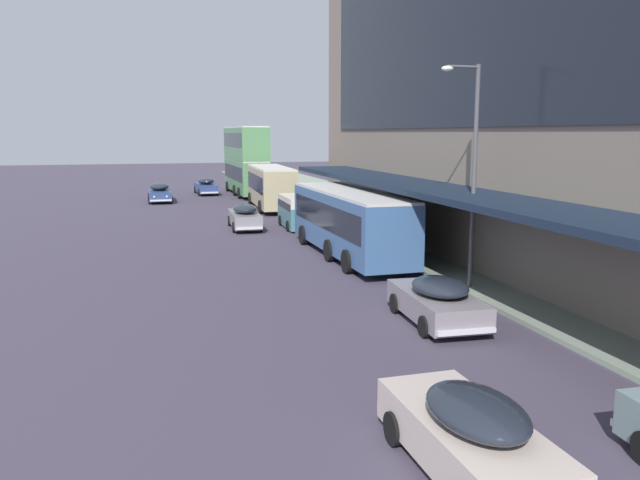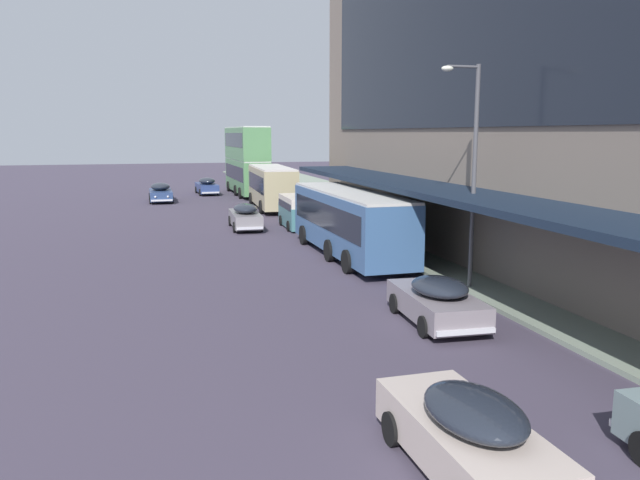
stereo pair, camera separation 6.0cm
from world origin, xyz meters
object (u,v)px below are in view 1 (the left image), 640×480
(sedan_oncoming_front, at_px, (206,186))
(sedan_lead_mid, at_px, (437,300))
(transit_bus_kerbside_far, at_px, (245,158))
(street_lamp, at_px, (471,162))
(sedan_second_near, at_px, (160,193))
(vw_van, at_px, (298,210))
(transit_bus_kerbside_rear, at_px, (349,219))
(sedan_trailing_near, at_px, (245,216))
(sedan_far_back, at_px, (470,434))
(transit_bus_kerbside_front, at_px, (271,185))

(sedan_oncoming_front, bearing_deg, sedan_lead_mid, -86.02)
(transit_bus_kerbside_far, xyz_separation_m, street_lamp, (2.21, -38.44, 1.31))
(transit_bus_kerbside_far, distance_m, sedan_oncoming_front, 4.68)
(sedan_oncoming_front, relative_size, sedan_second_near, 1.03)
(sedan_oncoming_front, xyz_separation_m, vw_van, (3.47, -22.98, 0.31))
(transit_bus_kerbside_far, xyz_separation_m, vw_van, (-0.17, -21.64, -2.32))
(transit_bus_kerbside_rear, relative_size, sedan_trailing_near, 2.30)
(transit_bus_kerbside_far, bearing_deg, vw_van, -90.44)
(vw_van, bearing_deg, sedan_trailing_near, 173.55)
(street_lamp, bearing_deg, sedan_trailing_near, 108.09)
(sedan_trailing_near, height_order, street_lamp, street_lamp)
(transit_bus_kerbside_far, xyz_separation_m, sedan_oncoming_front, (-3.64, 1.34, -2.63))
(transit_bus_kerbside_rear, xyz_separation_m, sedan_second_near, (-8.04, 26.88, -1.00))
(transit_bus_kerbside_far, relative_size, sedan_far_back, 2.61)
(transit_bus_kerbside_far, relative_size, sedan_lead_mid, 2.63)
(transit_bus_kerbside_rear, height_order, sedan_trailing_near, transit_bus_kerbside_rear)
(transit_bus_kerbside_far, height_order, vw_van, transit_bus_kerbside_far)
(sedan_lead_mid, relative_size, street_lamp, 0.55)
(sedan_trailing_near, bearing_deg, sedan_second_near, 105.22)
(transit_bus_kerbside_front, relative_size, street_lamp, 1.18)
(sedan_trailing_near, distance_m, street_lamp, 18.48)
(sedan_second_near, bearing_deg, vw_van, -65.68)
(transit_bus_kerbside_rear, bearing_deg, street_lamp, -73.28)
(sedan_far_back, xyz_separation_m, sedan_second_near, (-4.06, 45.61, 0.03))
(transit_bus_kerbside_rear, bearing_deg, vw_van, 91.17)
(transit_bus_kerbside_rear, distance_m, transit_bus_kerbside_far, 31.21)
(transit_bus_kerbside_front, distance_m, sedan_oncoming_front, 13.65)
(sedan_second_near, bearing_deg, transit_bus_kerbside_rear, -73.34)
(transit_bus_kerbside_rear, distance_m, sedan_oncoming_front, 32.72)
(transit_bus_kerbside_far, bearing_deg, sedan_second_near, -151.91)
(street_lamp, bearing_deg, vw_van, 98.07)
(transit_bus_kerbside_front, relative_size, sedan_lead_mid, 2.15)
(sedan_lead_mid, bearing_deg, sedan_far_back, -112.46)
(sedan_lead_mid, distance_m, sedan_trailing_near, 20.75)
(sedan_far_back, bearing_deg, vw_van, 82.36)
(transit_bus_kerbside_front, height_order, transit_bus_kerbside_rear, transit_bus_kerbside_front)
(sedan_trailing_near, height_order, sedan_far_back, sedan_trailing_near)
(transit_bus_kerbside_far, relative_size, sedan_oncoming_front, 2.30)
(sedan_lead_mid, bearing_deg, transit_bus_kerbside_front, 88.57)
(transit_bus_kerbside_front, xyz_separation_m, sedan_far_back, (-4.08, -38.15, -1.10))
(transit_bus_kerbside_rear, distance_m, sedan_far_back, 19.17)
(transit_bus_kerbside_rear, relative_size, sedan_lead_mid, 2.53)
(transit_bus_kerbside_far, height_order, sedan_lead_mid, transit_bus_kerbside_far)
(sedan_second_near, relative_size, vw_van, 1.06)
(sedan_far_back, bearing_deg, transit_bus_kerbside_rear, 78.00)
(sedan_far_back, bearing_deg, sedan_lead_mid, 67.54)
(sedan_trailing_near, relative_size, street_lamp, 0.60)
(sedan_oncoming_front, bearing_deg, sedan_second_near, -127.96)
(sedan_far_back, height_order, street_lamp, street_lamp)
(sedan_oncoming_front, relative_size, sedan_trailing_near, 1.04)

